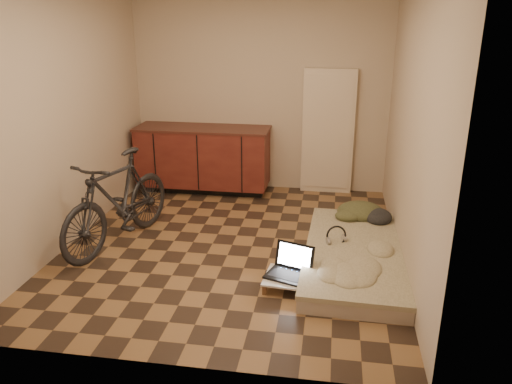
% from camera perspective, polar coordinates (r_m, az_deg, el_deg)
% --- Properties ---
extents(room_shell, '(3.50, 4.00, 2.60)m').
position_cam_1_polar(room_shell, '(5.03, -2.98, 7.41)').
color(room_shell, brown).
rests_on(room_shell, ground).
extents(cabinets, '(1.84, 0.62, 0.91)m').
position_cam_1_polar(cabinets, '(7.01, -6.01, 3.83)').
color(cabinets, black).
rests_on(cabinets, ground).
extents(appliance_panel, '(0.70, 0.10, 1.70)m').
position_cam_1_polar(appliance_panel, '(6.92, 8.23, 6.79)').
color(appliance_panel, beige).
rests_on(appliance_panel, ground).
extents(bicycle, '(0.96, 1.79, 1.11)m').
position_cam_1_polar(bicycle, '(5.47, -15.59, -0.43)').
color(bicycle, black).
rests_on(bicycle, ground).
extents(futon, '(1.03, 2.06, 0.17)m').
position_cam_1_polar(futon, '(5.12, 11.22, -7.14)').
color(futon, '#B1A08D').
rests_on(futon, ground).
extents(clothing_pile, '(0.57, 0.48, 0.22)m').
position_cam_1_polar(clothing_pile, '(5.83, 12.35, -1.72)').
color(clothing_pile, '#3E4226').
rests_on(clothing_pile, futon).
extents(headphones, '(0.29, 0.28, 0.16)m').
position_cam_1_polar(headphones, '(5.14, 9.17, -4.88)').
color(headphones, black).
rests_on(headphones, futon).
extents(lap_desk, '(0.69, 0.48, 0.11)m').
position_cam_1_polar(lap_desk, '(4.62, 5.13, -9.87)').
color(lap_desk, brown).
rests_on(lap_desk, ground).
extents(laptop, '(0.46, 0.44, 0.26)m').
position_cam_1_polar(laptop, '(4.64, 3.87, -8.78)').
color(laptop, black).
rests_on(laptop, lap_desk).
extents(mouse, '(0.08, 0.11, 0.03)m').
position_cam_1_polar(mouse, '(4.60, 7.59, -9.66)').
color(mouse, silver).
rests_on(mouse, lap_desk).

